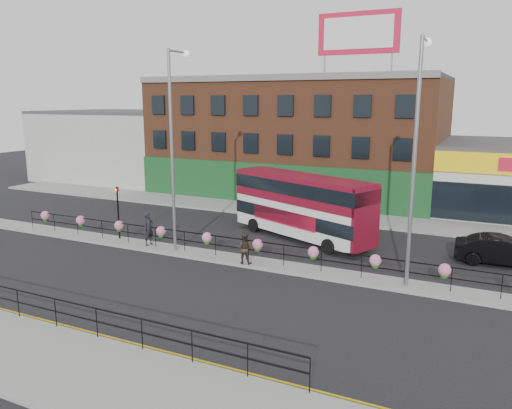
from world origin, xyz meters
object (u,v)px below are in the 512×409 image
at_px(pedestrian_a, 149,229).
at_px(double_decker_bus, 302,200).
at_px(car, 502,251).
at_px(pedestrian_b, 244,248).
at_px(lamp_column_west, 174,134).
at_px(lamp_column_east, 416,142).

bearing_deg(pedestrian_a, double_decker_bus, -45.93).
bearing_deg(car, pedestrian_a, 102.62).
relative_size(pedestrian_b, lamp_column_west, 0.15).
bearing_deg(lamp_column_west, car, 17.85).
bearing_deg(pedestrian_b, pedestrian_a, -15.06).
bearing_deg(lamp_column_east, car, 53.66).
height_order(double_decker_bus, pedestrian_b, double_decker_bus).
relative_size(car, pedestrian_b, 2.93).
distance_m(pedestrian_b, lamp_column_east, 9.91).
xyz_separation_m(car, pedestrian_a, (-18.52, -5.42, 0.36)).
relative_size(pedestrian_a, pedestrian_b, 1.21).
relative_size(lamp_column_west, lamp_column_east, 1.00).
height_order(double_decker_bus, lamp_column_west, lamp_column_west).
bearing_deg(pedestrian_a, lamp_column_west, -80.39).
distance_m(car, lamp_column_east, 8.86).
relative_size(pedestrian_b, lamp_column_east, 0.15).
xyz_separation_m(pedestrian_b, lamp_column_east, (8.08, 0.63, 5.69)).
xyz_separation_m(pedestrian_a, lamp_column_east, (14.59, 0.08, 5.52)).
height_order(double_decker_bus, pedestrian_a, double_decker_bus).
relative_size(double_decker_bus, car, 2.10).
xyz_separation_m(double_decker_bus, pedestrian_b, (-0.86, -6.10, -1.48)).
height_order(pedestrian_b, lamp_column_east, lamp_column_east).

